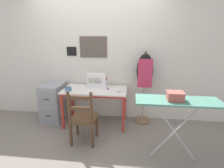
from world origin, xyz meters
name	(u,v)px	position (x,y,z in m)	size (l,w,h in m)	color
ground_plane	(92,131)	(0.00, 0.00, 0.00)	(14.00, 14.00, 0.00)	gray
wall_back	(98,56)	(0.00, 0.68, 1.28)	(10.00, 0.07, 2.55)	silver
sewing_table	(95,93)	(0.00, 0.29, 0.63)	(1.19, 0.62, 0.71)	silver
sewing_machine	(98,81)	(0.04, 0.42, 0.84)	(0.38, 0.16, 0.30)	white
fabric_bowl	(68,89)	(-0.46, 0.17, 0.74)	(0.12, 0.12, 0.06)	teal
scissors	(120,92)	(0.48, 0.21, 0.71)	(0.14, 0.09, 0.01)	silver
thread_spool_near_machine	(108,89)	(0.25, 0.30, 0.73)	(0.04, 0.04, 0.04)	purple
wooden_chair	(83,118)	(-0.06, -0.33, 0.42)	(0.40, 0.38, 0.91)	#513823
filing_cabinet	(54,102)	(-0.86, 0.38, 0.38)	(0.38, 0.58, 0.76)	#93999E
dress_form	(145,74)	(0.92, 0.50, 0.97)	(0.32, 0.32, 1.40)	#846647
ironing_board	(178,104)	(1.27, -0.57, 0.84)	(1.07, 0.37, 0.90)	#518E7A
storage_box	(175,96)	(1.23, -0.59, 0.95)	(0.21, 0.17, 0.11)	#AD564C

